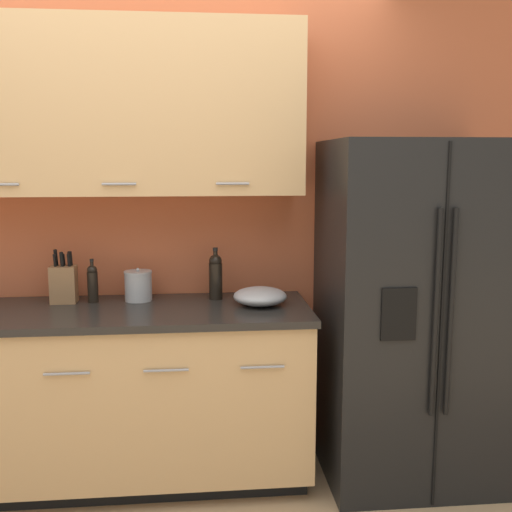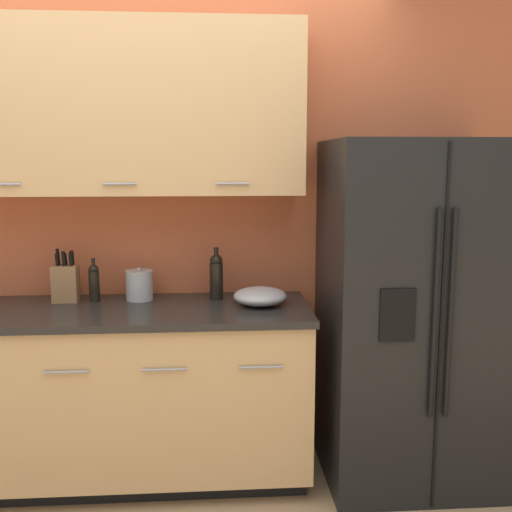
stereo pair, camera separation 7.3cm
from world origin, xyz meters
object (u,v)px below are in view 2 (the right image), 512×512
object	(u,v)px
wine_bottle	(216,275)
mixing_bowl	(260,296)
refrigerator	(414,313)
knife_block	(66,282)
steel_canister	(139,285)
oil_bottle	(94,282)

from	to	relation	value
wine_bottle	mixing_bowl	size ratio (longest dim) A/B	1.01
refrigerator	mixing_bowl	world-z (taller)	refrigerator
knife_block	wine_bottle	world-z (taller)	knife_block
knife_block	steel_canister	xyz separation A→B (m)	(0.37, 0.01, -0.02)
refrigerator	mixing_bowl	bearing A→B (deg)	176.28
oil_bottle	knife_block	bearing A→B (deg)	177.13
refrigerator	steel_canister	distance (m)	1.41
refrigerator	steel_canister	xyz separation A→B (m)	(-1.39, 0.21, 0.12)
refrigerator	wine_bottle	bearing A→B (deg)	168.44
refrigerator	oil_bottle	xyz separation A→B (m)	(-1.62, 0.19, 0.15)
wine_bottle	mixing_bowl	world-z (taller)	wine_bottle
steel_canister	mixing_bowl	xyz separation A→B (m)	(0.62, -0.16, -0.03)
refrigerator	wine_bottle	size ratio (longest dim) A/B	6.33
refrigerator	oil_bottle	bearing A→B (deg)	173.30
refrigerator	knife_block	world-z (taller)	refrigerator
steel_canister	mixing_bowl	size ratio (longest dim) A/B	0.64
knife_block	oil_bottle	xyz separation A→B (m)	(0.15, -0.01, -0.00)
wine_bottle	oil_bottle	world-z (taller)	wine_bottle
knife_block	steel_canister	bearing A→B (deg)	1.83
knife_block	wine_bottle	bearing A→B (deg)	0.42
knife_block	steel_canister	distance (m)	0.37
wine_bottle	steel_canister	distance (m)	0.40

